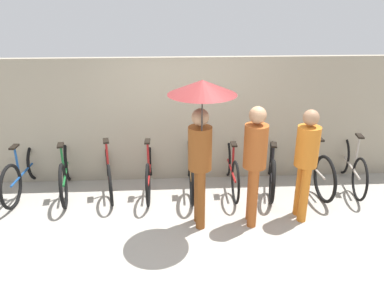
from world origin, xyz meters
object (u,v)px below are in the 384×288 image
Objects in this scene: parked_bicycle_3 at (149,168)px; parked_bicycle_0 at (24,171)px; pedestrian_center at (255,157)px; parked_bicycle_6 at (271,167)px; pedestrian_leading at (201,121)px; parked_bicycle_2 at (108,169)px; parked_bicycle_8 at (351,164)px; parked_bicycle_4 at (190,167)px; parked_bicycle_1 at (66,171)px; parked_bicycle_7 at (311,163)px; pedestrian_trailing at (306,157)px; parked_bicycle_5 at (231,167)px.

parked_bicycle_0 is at bearing 89.55° from parked_bicycle_3.
pedestrian_center is (1.51, -1.13, 0.66)m from parked_bicycle_3.
parked_bicycle_6 is 2.14m from pedestrian_leading.
parked_bicycle_6 is at bearing -111.61° from pedestrian_center.
parked_bicycle_8 is at bearing -102.73° from parked_bicycle_2.
parked_bicycle_4 is 2.76m from parked_bicycle_8.
parked_bicycle_2 is at bearing 88.31° from parked_bicycle_3.
parked_bicycle_3 is at bearing 87.51° from parked_bicycle_4.
parked_bicycle_8 is (4.83, -0.01, 0.00)m from parked_bicycle_1.
parked_bicycle_1 is at bearing 87.50° from parked_bicycle_7.
pedestrian_center reaches higher than parked_bicycle_2.
parked_bicycle_4 reaches higher than parked_bicycle_1.
parked_bicycle_3 is 2.56m from pedestrian_trailing.
parked_bicycle_6 is 1.38m from parked_bicycle_8.
parked_bicycle_1 is at bearing 102.80° from parked_bicycle_6.
parked_bicycle_6 is 1.18m from pedestrian_trailing.
pedestrian_leading is at bearing 144.66° from parked_bicycle_6.
parked_bicycle_5 is at bearing -91.82° from parked_bicycle_3.
parked_bicycle_6 is at bearing -142.49° from pedestrian_leading.
parked_bicycle_4 is at bearing 90.53° from parked_bicycle_5.
parked_bicycle_2 is 4.14m from parked_bicycle_8.
parked_bicycle_3 is 3.45m from parked_bicycle_8.
parked_bicycle_2 is at bearing -86.99° from parked_bicycle_0.
pedestrian_trailing reaches higher than parked_bicycle_0.
parked_bicycle_1 is 0.97× the size of parked_bicycle_6.
pedestrian_leading is at bearing 153.34° from parked_bicycle_5.
pedestrian_trailing reaches higher than parked_bicycle_4.
parked_bicycle_4 is at bearing -47.61° from pedestrian_center.
pedestrian_center reaches higher than parked_bicycle_5.
parked_bicycle_2 is 0.97× the size of parked_bicycle_3.
parked_bicycle_5 is 0.78× the size of pedestrian_leading.
pedestrian_leading is (-1.99, -1.19, 1.20)m from parked_bicycle_7.
pedestrian_trailing reaches higher than parked_bicycle_2.
pedestrian_leading is (-1.30, -1.17, 1.23)m from parked_bicycle_6.
parked_bicycle_4 is at bearing 98.71° from parked_bicycle_8.
parked_bicycle_5 is 1.01× the size of pedestrian_trailing.
parked_bicycle_3 is at bearing 86.67° from parked_bicycle_7.
parked_bicycle_7 is (1.38, 0.01, 0.03)m from parked_bicycle_5.
pedestrian_center is (-0.56, -1.08, 0.66)m from parked_bicycle_6.
pedestrian_trailing reaches higher than parked_bicycle_7.
parked_bicycle_2 is 0.80× the size of pedestrian_leading.
parked_bicycle_4 is (2.07, 0.02, 0.02)m from parked_bicycle_1.
parked_bicycle_6 is at bearing -90.32° from parked_bicycle_4.
pedestrian_leading is at bearing -141.87° from parked_bicycle_2.
parked_bicycle_5 is at bearing -77.50° from pedestrian_center.
parked_bicycle_1 is 3.16m from pedestrian_center.
parked_bicycle_1 is at bearing -32.86° from pedestrian_leading.
parked_bicycle_8 is 2.31m from pedestrian_center.
parked_bicycle_7 is at bearing -87.80° from parked_bicycle_0.
parked_bicycle_3 reaches higher than parked_bicycle_4.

